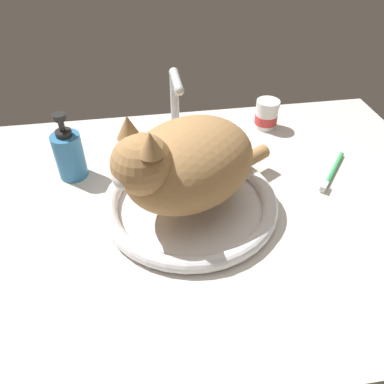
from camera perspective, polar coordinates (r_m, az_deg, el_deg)
The scene contains 7 objects.
countertop at distance 77.70cm, azimuth -0.38°, elevation -2.77°, with size 117.73×77.85×3.00cm, color silver.
sink_basin at distance 75.27cm, azimuth 0.00°, elevation -1.51°, with size 35.54×35.54×3.09cm.
faucet at distance 88.80cm, azimuth -2.26°, elevation 11.16°, with size 17.60×11.92×20.30cm.
cat at distance 67.88cm, azimuth -1.17°, elevation 4.25°, with size 35.66×30.84×20.41cm.
pill_bottle at distance 101.82cm, azimuth 11.44°, elevation 11.57°, with size 6.07×6.07×7.70cm.
soap_pump_bottle at distance 85.20cm, azimuth -18.45°, elevation 5.54°, with size 6.25×6.25×15.53cm.
toothbrush at distance 89.78cm, azimuth 20.85°, elevation 2.82°, with size 11.61×13.53×1.70cm.
Camera 1 is at (-8.35, -55.59, 55.14)cm, focal length 34.51 mm.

